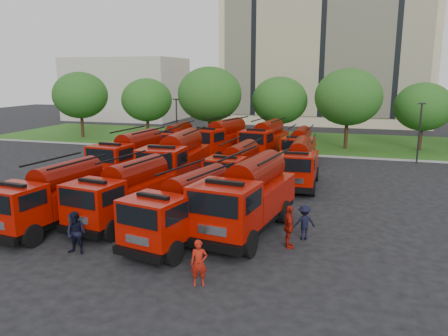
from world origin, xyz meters
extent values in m
plane|color=black|center=(0.00, 0.00, 0.00)|extent=(140.00, 140.00, 0.00)
cube|color=#1C4813|center=(0.00, 26.00, 0.06)|extent=(70.00, 16.00, 0.12)
cube|color=gray|center=(0.00, 17.90, 0.07)|extent=(70.00, 0.30, 0.14)
cube|color=beige|center=(2.00, 48.00, 12.50)|extent=(30.00, 14.00, 25.00)
cube|color=black|center=(2.00, 40.90, 12.50)|extent=(28.00, 0.15, 22.00)
cube|color=#AEA89A|center=(-30.00, 44.00, 5.00)|extent=(18.00, 12.00, 10.00)
cylinder|color=#382314|center=(-24.00, 22.00, 1.31)|extent=(0.36, 0.36, 2.62)
ellipsoid|color=#1E4012|center=(-24.00, 22.00, 5.03)|extent=(6.30, 6.30, 5.36)
cylinder|color=#382314|center=(-16.00, 23.00, 1.19)|extent=(0.36, 0.36, 2.38)
ellipsoid|color=#1E4012|center=(-16.00, 23.00, 4.56)|extent=(5.71, 5.71, 4.86)
cylinder|color=#382314|center=(-8.00, 21.50, 1.40)|extent=(0.36, 0.36, 2.80)
ellipsoid|color=#1E4012|center=(-8.00, 21.50, 5.36)|extent=(6.72, 6.72, 5.71)
cylinder|color=#382314|center=(-1.00, 24.00, 1.22)|extent=(0.36, 0.36, 2.45)
ellipsoid|color=#1E4012|center=(-1.00, 24.00, 4.69)|extent=(5.88, 5.88, 5.00)
cylinder|color=#382314|center=(6.00, 22.50, 1.36)|extent=(0.36, 0.36, 2.73)
ellipsoid|color=#1E4012|center=(6.00, 22.50, 5.23)|extent=(6.55, 6.55, 5.57)
cylinder|color=#382314|center=(13.00, 23.50, 1.14)|extent=(0.36, 0.36, 2.27)
ellipsoid|color=#1E4012|center=(13.00, 23.50, 4.36)|extent=(5.46, 5.46, 4.64)
cylinder|color=black|center=(-10.00, 17.20, 2.50)|extent=(0.14, 0.14, 5.00)
cube|color=black|center=(-10.00, 17.20, 5.05)|extent=(0.60, 0.25, 0.12)
cylinder|color=black|center=(12.00, 17.20, 2.50)|extent=(0.14, 0.14, 5.00)
cube|color=black|center=(12.00, 17.20, 5.05)|extent=(0.60, 0.25, 0.12)
cube|color=black|center=(-7.43, -4.98, 0.62)|extent=(2.95, 6.83, 0.28)
cube|color=#970900|center=(-7.70, -7.24, 1.68)|extent=(2.55, 2.34, 1.85)
cube|color=#970900|center=(-7.31, -3.95, 1.37)|extent=(2.82, 4.60, 1.23)
cylinder|color=#560600|center=(-7.31, -3.95, 2.38)|extent=(1.88, 4.11, 1.42)
cylinder|color=black|center=(-6.64, -7.56, 0.52)|extent=(0.45, 1.07, 1.04)
cylinder|color=black|center=(-8.31, -3.16, 0.52)|extent=(0.45, 1.07, 1.04)
cylinder|color=black|center=(-6.15, -3.42, 0.52)|extent=(0.45, 1.07, 1.04)
cube|color=black|center=(-4.36, -3.39, 0.61)|extent=(3.12, 6.86, 0.28)
cube|color=black|center=(-4.86, -6.71, 0.57)|extent=(2.37, 0.58, 0.33)
cube|color=#970900|center=(-4.70, -5.63, 1.68)|extent=(2.59, 2.39, 1.84)
cube|color=black|center=(-4.85, -6.68, 2.10)|extent=(1.97, 0.34, 0.80)
cube|color=#970900|center=(-4.21, -2.36, 1.37)|extent=(2.93, 4.64, 1.23)
cylinder|color=#560600|center=(-4.21, -2.36, 2.37)|extent=(1.98, 4.13, 1.42)
cylinder|color=black|center=(-5.80, -5.66, 0.52)|extent=(0.48, 1.08, 1.04)
cylinder|color=black|center=(-3.65, -5.98, 0.52)|extent=(0.48, 1.08, 1.04)
cylinder|color=black|center=(-5.19, -1.55, 0.52)|extent=(0.48, 1.08, 1.04)
cylinder|color=black|center=(-3.04, -1.87, 0.52)|extent=(0.48, 1.08, 1.04)
cube|color=black|center=(-0.48, -4.91, 0.61)|extent=(3.53, 6.90, 0.28)
cube|color=black|center=(-1.20, -8.18, 0.56)|extent=(2.35, 0.74, 0.33)
cube|color=#970900|center=(-0.97, -7.12, 1.67)|extent=(2.70, 2.52, 1.84)
cube|color=black|center=(-1.19, -8.15, 2.09)|extent=(1.94, 0.47, 0.80)
cube|color=#970900|center=(-0.26, -3.90, 1.37)|extent=(3.18, 4.73, 1.22)
cylinder|color=#560600|center=(-0.26, -3.90, 2.37)|extent=(2.23, 4.17, 1.41)
cylinder|color=black|center=(-2.06, -7.07, 0.52)|extent=(0.54, 1.08, 1.04)
cylinder|color=black|center=(0.05, -7.54, 0.52)|extent=(0.54, 1.08, 1.04)
cylinder|color=black|center=(-1.17, -3.03, 0.52)|extent=(0.54, 1.08, 1.04)
cylinder|color=black|center=(0.94, -3.49, 0.52)|extent=(0.54, 1.08, 1.04)
cube|color=black|center=(1.94, -2.98, 0.69)|extent=(3.53, 7.75, 0.32)
cube|color=black|center=(1.38, -6.73, 0.64)|extent=(2.68, 0.66, 0.37)
cube|color=#970900|center=(1.56, -5.51, 1.89)|extent=(2.93, 2.71, 2.08)
cube|color=black|center=(1.38, -6.70, 2.37)|extent=(2.22, 0.38, 0.91)
cube|color=#970900|center=(2.11, -1.82, 1.55)|extent=(3.31, 5.24, 1.39)
cylinder|color=#560600|center=(2.11, -1.82, 2.68)|extent=(2.24, 4.67, 1.60)
cylinder|color=black|center=(0.32, -5.55, 0.59)|extent=(0.54, 1.22, 1.17)
cylinder|color=black|center=(2.74, -5.91, 0.59)|extent=(0.54, 1.22, 1.17)
cylinder|color=black|center=(1.01, -0.90, 0.59)|extent=(0.54, 1.22, 1.17)
cylinder|color=black|center=(3.43, -1.26, 0.59)|extent=(0.54, 1.22, 1.17)
cube|color=black|center=(-8.73, 5.47, 0.66)|extent=(2.98, 7.30, 0.30)
cube|color=black|center=(-9.06, 1.88, 0.61)|extent=(2.55, 0.49, 0.36)
cube|color=#970900|center=(-8.96, 3.04, 1.80)|extent=(2.69, 2.46, 1.98)
cube|color=black|center=(-9.06, 1.91, 2.26)|extent=(2.13, 0.25, 0.86)
cube|color=#970900|center=(-8.63, 6.58, 1.47)|extent=(2.91, 4.88, 1.32)
cylinder|color=#560600|center=(-8.63, 6.58, 2.55)|extent=(1.91, 4.39, 1.52)
cylinder|color=black|center=(-10.14, 2.95, 0.56)|extent=(0.46, 1.15, 1.12)
cylinder|color=black|center=(-7.81, 2.73, 0.56)|extent=(0.46, 1.15, 1.12)
cylinder|color=black|center=(-9.72, 7.40, 0.56)|extent=(0.46, 1.15, 1.12)
cylinder|color=black|center=(-7.40, 7.18, 0.56)|extent=(0.46, 1.15, 1.12)
cube|color=black|center=(-4.77, 4.45, 0.70)|extent=(2.82, 7.69, 0.33)
cube|color=black|center=(-4.60, 0.61, 0.65)|extent=(2.72, 0.39, 0.38)
cube|color=#970900|center=(-4.66, 1.85, 1.92)|extent=(2.76, 2.50, 2.11)
cube|color=black|center=(-4.60, 0.64, 2.41)|extent=(2.28, 0.15, 0.92)
cube|color=#970900|center=(-4.82, 5.64, 1.57)|extent=(2.87, 5.10, 1.41)
cylinder|color=#560600|center=(-4.82, 5.64, 2.72)|extent=(1.82, 4.62, 1.63)
cylinder|color=black|center=(-5.89, 1.58, 0.60)|extent=(0.43, 1.21, 1.19)
cylinder|color=black|center=(-3.40, 1.69, 0.60)|extent=(0.43, 1.21, 1.19)
cylinder|color=black|center=(-6.10, 6.35, 0.60)|extent=(0.43, 1.21, 1.19)
cylinder|color=black|center=(-3.61, 6.45, 0.60)|extent=(0.43, 1.21, 1.19)
cube|color=black|center=(-0.54, 4.41, 0.59)|extent=(2.53, 6.50, 0.27)
cube|color=black|center=(-0.77, 1.19, 0.55)|extent=(2.28, 0.39, 0.32)
cube|color=#970900|center=(-0.69, 2.24, 1.61)|extent=(2.36, 2.15, 1.77)
cube|color=black|center=(-0.77, 1.22, 2.02)|extent=(1.91, 0.18, 0.77)
cube|color=#970900|center=(-0.47, 5.41, 1.32)|extent=(2.51, 4.33, 1.18)
cylinder|color=#560600|center=(-0.47, 5.41, 2.28)|extent=(1.63, 3.90, 1.36)
cylinder|color=black|center=(-1.75, 2.13, 0.50)|extent=(0.39, 1.02, 1.00)
cylinder|color=black|center=(0.34, 1.98, 0.50)|extent=(0.39, 1.02, 1.00)
cylinder|color=black|center=(-1.47, 6.12, 0.50)|extent=(0.39, 1.02, 1.00)
cylinder|color=black|center=(0.62, 5.97, 0.50)|extent=(0.39, 1.02, 1.00)
cube|color=black|center=(3.25, 6.57, 0.61)|extent=(2.37, 6.63, 0.28)
cube|color=black|center=(3.35, 3.24, 0.56)|extent=(2.35, 0.31, 0.33)
cube|color=#970900|center=(3.32, 4.32, 1.67)|extent=(2.36, 2.14, 1.83)
cube|color=black|center=(3.35, 3.27, 2.09)|extent=(1.97, 0.11, 0.80)
cube|color=#970900|center=(3.21, 7.60, 1.36)|extent=(2.44, 4.39, 1.22)
cylinder|color=#560600|center=(3.21, 7.60, 2.36)|extent=(1.53, 3.98, 1.41)
cylinder|color=black|center=(2.25, 4.10, 0.52)|extent=(0.36, 1.04, 1.03)
cylinder|color=black|center=(4.40, 4.17, 0.52)|extent=(0.36, 1.04, 1.03)
cylinder|color=black|center=(2.11, 8.22, 0.52)|extent=(0.36, 1.04, 1.03)
cylinder|color=black|center=(4.27, 8.29, 0.52)|extent=(0.36, 1.04, 1.03)
cube|color=black|center=(-9.01, 14.40, 0.58)|extent=(2.14, 6.30, 0.27)
cube|color=black|center=(-8.97, 11.22, 0.54)|extent=(2.24, 0.25, 0.31)
cube|color=#970900|center=(-8.99, 12.25, 1.59)|extent=(2.22, 2.00, 1.75)
cube|color=black|center=(-8.97, 11.25, 1.99)|extent=(1.88, 0.07, 0.76)
cube|color=#970900|center=(-9.02, 15.39, 1.30)|extent=(2.24, 4.15, 1.16)
cylinder|color=#560600|center=(-9.02, 15.39, 2.25)|extent=(1.39, 3.78, 1.34)
cylinder|color=black|center=(-10.01, 12.06, 0.49)|extent=(0.33, 0.99, 0.99)
cylinder|color=black|center=(-7.95, 12.09, 0.49)|extent=(0.33, 0.99, 0.99)
cylinder|color=black|center=(-10.06, 16.00, 0.49)|extent=(0.33, 0.99, 0.99)
cylinder|color=black|center=(-8.00, 16.03, 0.49)|extent=(0.33, 0.99, 0.99)
cube|color=black|center=(-4.71, 14.69, 0.68)|extent=(4.01, 7.68, 0.31)
cube|color=black|center=(-5.56, 11.07, 0.63)|extent=(2.61, 0.85, 0.37)
cube|color=#970900|center=(-5.29, 12.24, 1.86)|extent=(3.02, 2.82, 2.04)
cube|color=black|center=(-5.55, 11.10, 2.33)|extent=(2.15, 0.55, 0.89)
cube|color=#970900|center=(-4.45, 15.81, 1.52)|extent=(3.59, 5.27, 1.36)
cylinder|color=#560600|center=(-4.45, 15.81, 2.63)|extent=(2.53, 4.63, 1.57)
cylinder|color=black|center=(-6.50, 12.31, 0.58)|extent=(0.62, 1.20, 1.15)
cylinder|color=black|center=(-4.16, 11.77, 0.58)|extent=(0.62, 1.20, 1.15)
cylinder|color=black|center=(-5.46, 16.80, 0.58)|extent=(0.62, 1.20, 1.15)
cylinder|color=black|center=(-3.11, 16.25, 0.58)|extent=(0.62, 1.20, 1.15)
cube|color=black|center=(-0.88, 15.68, 0.66)|extent=(3.23, 7.33, 0.30)
cube|color=black|center=(-1.35, 12.12, 0.61)|extent=(2.54, 0.58, 0.35)
cube|color=#970900|center=(-1.20, 13.27, 1.80)|extent=(2.75, 2.53, 1.97)
cube|color=black|center=(-1.35, 12.15, 2.25)|extent=(2.11, 0.33, 0.86)
cube|color=#970900|center=(-0.73, 16.78, 1.47)|extent=(3.07, 4.94, 1.32)
cylinder|color=#560600|center=(-0.73, 16.78, 2.54)|extent=(2.06, 4.41, 1.52)
cylinder|color=black|center=(-2.38, 13.22, 0.56)|extent=(0.50, 1.15, 1.11)
cylinder|color=black|center=(-0.07, 12.92, 0.56)|extent=(0.50, 1.15, 1.11)
cylinder|color=black|center=(-1.80, 17.64, 0.56)|extent=(0.50, 1.15, 1.11)
cylinder|color=black|center=(0.51, 17.33, 0.56)|extent=(0.50, 1.15, 1.11)
cube|color=black|center=(2.29, 14.58, 0.57)|extent=(2.21, 6.24, 0.26)
cube|color=black|center=(2.20, 11.45, 0.53)|extent=(2.21, 0.29, 0.31)
cube|color=#970900|center=(2.23, 12.47, 1.57)|extent=(2.22, 2.01, 1.72)
cube|color=black|center=(2.20, 11.48, 1.96)|extent=(1.85, 0.10, 0.75)
cube|color=#970900|center=(2.32, 15.56, 1.28)|extent=(2.28, 4.12, 1.15)
cylinder|color=#560600|center=(2.32, 15.56, 2.22)|extent=(1.43, 3.75, 1.32)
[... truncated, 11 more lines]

